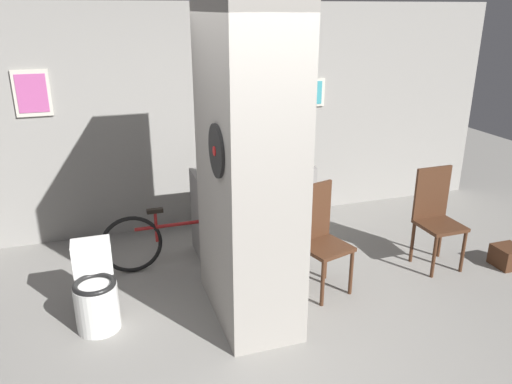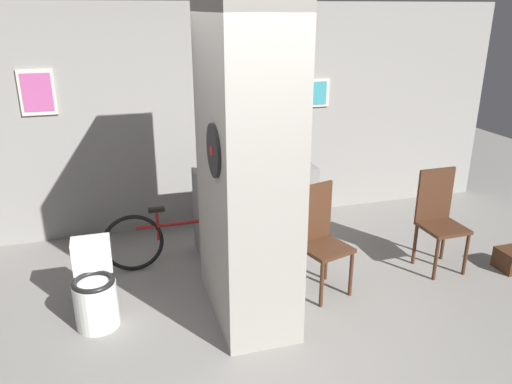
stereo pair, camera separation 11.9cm
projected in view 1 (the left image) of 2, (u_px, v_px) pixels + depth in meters
ground_plane at (258, 352)px, 3.89m from camera, size 14.00×14.00×0.00m
wall_back at (187, 120)px, 5.78m from camera, size 8.00×0.09×2.60m
pillar_center at (248, 170)px, 4.00m from camera, size 0.63×1.19×2.60m
counter_shelf at (253, 208)px, 5.50m from camera, size 1.31×0.44×0.91m
toilet at (96, 293)px, 4.14m from camera, size 0.36×0.52×0.69m
chair_near_pillar at (320, 235)px, 4.61m from camera, size 0.50×0.50×1.03m
chair_by_doorway at (436, 214)px, 5.07m from camera, size 0.41×0.41×1.03m
bicycle at (182, 236)px, 5.12m from camera, size 1.62×0.42×0.66m
bottle_tall at (276, 158)px, 5.35m from camera, size 0.08×0.08×0.28m
floor_crate at (508, 256)px, 5.17m from camera, size 0.27×0.27×0.22m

